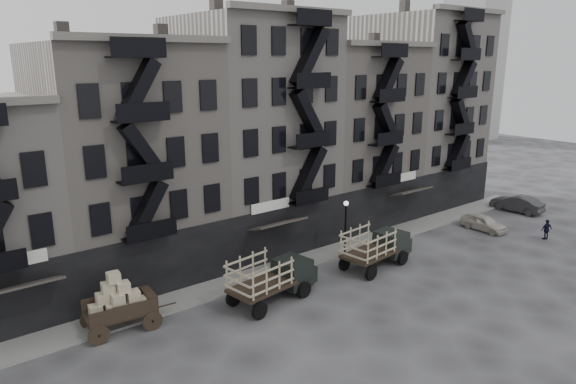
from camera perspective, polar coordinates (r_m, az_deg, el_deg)
ground at (r=34.46m, az=5.73°, el=-9.64°), size 140.00×140.00×0.00m
sidewalk at (r=36.99m, az=1.69°, el=-7.69°), size 55.00×2.50×0.15m
building_midwest at (r=35.06m, az=-17.52°, el=3.07°), size 10.00×11.35×16.20m
building_center at (r=39.44m, az=-3.91°, el=6.44°), size 10.00×11.35×18.20m
building_mideast at (r=45.90m, az=6.53°, el=6.30°), size 10.00×11.35×16.20m
building_east at (r=53.18m, az=14.39°, el=8.72°), size 10.00×11.35×19.20m
lamp_post at (r=37.15m, az=6.42°, el=-3.22°), size 0.36×0.36×4.28m
wagon at (r=29.10m, az=-18.43°, el=-11.14°), size 4.05×2.46×3.26m
stake_truck_west at (r=30.89m, az=-1.79°, el=-9.11°), size 6.17×3.12×2.98m
stake_truck_east at (r=36.19m, az=9.82°, el=-5.67°), size 6.12×2.99×2.97m
car_east at (r=46.38m, az=20.94°, el=-3.20°), size 1.58×3.90×1.33m
car_far at (r=53.11m, az=24.09°, el=-1.18°), size 1.92×4.80×1.55m
pedestrian_mid at (r=33.48m, az=2.54°, el=-8.83°), size 0.92×0.80×1.62m
policeman at (r=46.08m, az=26.80°, el=-3.74°), size 1.05×0.73×1.66m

